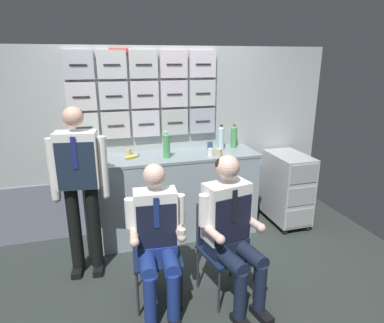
# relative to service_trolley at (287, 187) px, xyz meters

# --- Properties ---
(ground) EXTENTS (4.80, 4.80, 0.04)m
(ground) POSITION_rel_service_trolley_xyz_m (-1.53, -0.98, -0.50)
(ground) COLOR #2C3330
(galley_bulkhead) EXTENTS (4.20, 0.14, 2.15)m
(galley_bulkhead) POSITION_rel_service_trolley_xyz_m (-1.55, 0.39, 0.62)
(galley_bulkhead) COLOR #AEB6B6
(galley_bulkhead) RESTS_ON ground
(galley_counter) EXTENTS (1.98, 0.53, 0.98)m
(galley_counter) POSITION_rel_service_trolley_xyz_m (-1.44, 0.11, 0.01)
(galley_counter) COLOR #92A2A9
(galley_counter) RESTS_ON ground
(service_trolley) EXTENTS (0.40, 0.65, 0.90)m
(service_trolley) POSITION_rel_service_trolley_xyz_m (0.00, 0.00, 0.00)
(service_trolley) COLOR black
(service_trolley) RESTS_ON ground
(folding_chair_left) EXTENTS (0.43, 0.44, 0.83)m
(folding_chair_left) POSITION_rel_service_trolley_xyz_m (-1.81, -0.87, 0.03)
(folding_chair_left) COLOR #2D2D33
(folding_chair_left) RESTS_ON ground
(crew_member_left) EXTENTS (0.49, 0.62, 1.23)m
(crew_member_left) POSITION_rel_service_trolley_xyz_m (-1.82, -1.03, 0.19)
(crew_member_left) COLOR black
(crew_member_left) RESTS_ON ground
(folding_chair_center) EXTENTS (0.47, 0.47, 0.83)m
(folding_chair_center) POSITION_rel_service_trolley_xyz_m (-1.25, -0.96, 0.03)
(folding_chair_center) COLOR #2D2D33
(folding_chair_center) RESTS_ON ground
(crew_member_center) EXTENTS (0.53, 0.68, 1.28)m
(crew_member_center) POSITION_rel_service_trolley_xyz_m (-1.22, -1.12, 0.22)
(crew_member_center) COLOR black
(crew_member_center) RESTS_ON ground
(crew_member_standing) EXTENTS (0.52, 0.29, 1.62)m
(crew_member_standing) POSITION_rel_service_trolley_xyz_m (-2.41, -0.37, 0.47)
(crew_member_standing) COLOR black
(crew_member_standing) RESTS_ON ground
(sparkling_bottle_green) EXTENTS (0.08, 0.08, 0.28)m
(sparkling_bottle_green) POSITION_rel_service_trolley_xyz_m (-2.32, 0.26, 0.63)
(sparkling_bottle_green) COLOR #53A556
(sparkling_bottle_green) RESTS_ON galley_counter
(water_bottle_short) EXTENTS (0.08, 0.08, 0.29)m
(water_bottle_short) POSITION_rel_service_trolley_xyz_m (-1.51, 0.04, 0.63)
(water_bottle_short) COLOR #499D58
(water_bottle_short) RESTS_ON galley_counter
(water_bottle_blue_cap) EXTENTS (0.07, 0.07, 0.28)m
(water_bottle_blue_cap) POSITION_rel_service_trolley_xyz_m (-0.63, 0.26, 0.63)
(water_bottle_blue_cap) COLOR #489B51
(water_bottle_blue_cap) RESTS_ON galley_counter
(water_bottle_tall) EXTENTS (0.07, 0.07, 0.29)m
(water_bottle_tall) POSITION_rel_service_trolley_xyz_m (-0.81, 0.21, 0.63)
(water_bottle_tall) COLOR silver
(water_bottle_tall) RESTS_ON galley_counter
(espresso_cup_small) EXTENTS (0.06, 0.06, 0.09)m
(espresso_cup_small) POSITION_rel_service_trolley_xyz_m (-0.94, 0.25, 0.54)
(espresso_cup_small) COLOR navy
(espresso_cup_small) RESTS_ON galley_counter
(paper_cup_blue) EXTENTS (0.06, 0.06, 0.07)m
(paper_cup_blue) POSITION_rel_service_trolley_xyz_m (-1.90, 0.27, 0.53)
(paper_cup_blue) COLOR tan
(paper_cup_blue) RESTS_ON galley_counter
(coffee_cup_white) EXTENTS (0.06, 0.06, 0.08)m
(coffee_cup_white) POSITION_rel_service_trolley_xyz_m (-1.02, -0.02, 0.54)
(coffee_cup_white) COLOR white
(coffee_cup_white) RESTS_ON galley_counter
(paper_cup_tan) EXTENTS (0.07, 0.07, 0.08)m
(paper_cup_tan) POSITION_rel_service_trolley_xyz_m (-0.94, -0.06, 0.54)
(paper_cup_tan) COLOR tan
(paper_cup_tan) RESTS_ON galley_counter
(snack_banana) EXTENTS (0.17, 0.10, 0.04)m
(snack_banana) POSITION_rel_service_trolley_xyz_m (-1.88, 0.12, 0.51)
(snack_banana) COLOR yellow
(snack_banana) RESTS_ON galley_counter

